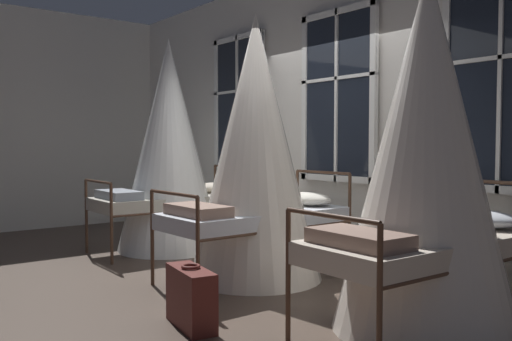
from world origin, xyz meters
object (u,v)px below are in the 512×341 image
cot_second (256,151)px  suitcase_dark (191,297)px  cot_first (169,148)px  cot_third (426,156)px

cot_second → suitcase_dark: size_ratio=4.53×
cot_second → suitcase_dark: (0.88, -1.29, -1.06)m
cot_first → cot_third: cot_first is taller
cot_second → suitcase_dark: cot_second is taller
suitcase_dark → cot_first: bearing=163.9°
cot_second → cot_third: size_ratio=1.01×
cot_first → cot_third: 3.86m
cot_third → suitcase_dark: bearing=141.8°
cot_first → cot_second: size_ratio=1.02×
cot_second → cot_third: cot_second is taller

